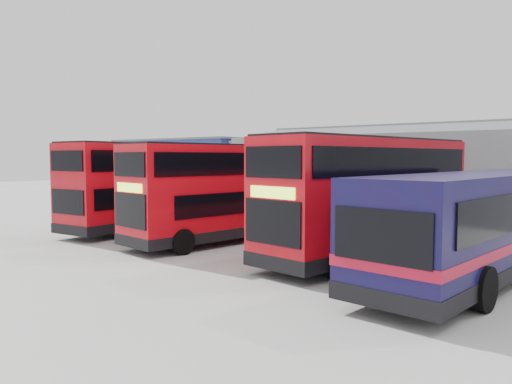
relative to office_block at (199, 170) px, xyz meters
The scene contains 8 objects.
ground_plane 22.94m from the office_block, 52.11° to the right, with size 120.00×120.00×0.00m, color #ADAEA8.
office_block is the anchor object (origin of this frame).
maintenance_shed 22.09m from the office_block, ahead, with size 30.50×12.00×5.89m.
double_decker_left 16.03m from the office_block, 54.01° to the right, with size 3.20×10.48×4.37m.
double_decker_centre 20.14m from the office_block, 41.87° to the right, with size 3.76×10.22×4.23m.
double_decker_right 25.14m from the office_block, 31.53° to the right, with size 3.91×10.60×4.39m.
single_decker_blue 29.09m from the office_block, 29.02° to the right, with size 3.90×12.00×3.20m.
panel_van 7.29m from the office_block, 121.30° to the right, with size 3.57×5.13×2.10m.
Camera 1 is at (15.18, -12.06, 3.68)m, focal length 35.00 mm.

